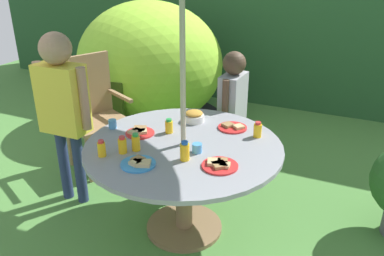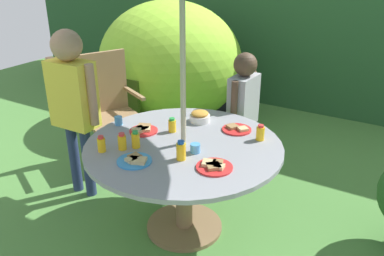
{
  "view_description": "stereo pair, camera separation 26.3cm",
  "coord_description": "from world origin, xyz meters",
  "px_view_note": "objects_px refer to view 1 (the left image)",
  "views": [
    {
      "loc": [
        1.05,
        -2.17,
        1.9
      ],
      "look_at": [
        0.05,
        0.02,
        0.82
      ],
      "focal_mm": 37.31,
      "sensor_mm": 36.0,
      "label": 1
    },
    {
      "loc": [
        1.28,
        -2.05,
        1.9
      ],
      "look_at": [
        0.05,
        0.02,
        0.82
      ],
      "focal_mm": 37.31,
      "sensor_mm": 36.0,
      "label": 2
    }
  ],
  "objects_px": {
    "wooden_chair": "(93,107)",
    "cup_far": "(113,124)",
    "plate_near_left": "(220,165)",
    "plate_center_back": "(140,132)",
    "juice_bottle_front_edge": "(169,126)",
    "plate_mid_left": "(139,163)",
    "juice_bottle_near_right": "(136,143)",
    "garden_table": "(184,163)",
    "snack_bowl": "(194,116)",
    "cup_near": "(197,148)",
    "plate_back_edge": "(233,127)",
    "juice_bottle_center_front": "(185,151)",
    "child_in_grey_shirt": "(233,99)",
    "juice_bottle_mid_right": "(258,130)",
    "child_in_yellow_shirt": "(62,99)",
    "dome_tent": "(150,64)",
    "juice_bottle_far_right": "(102,149)",
    "juice_bottle_far_left": "(122,145)"
  },
  "relations": [
    {
      "from": "wooden_chair",
      "to": "cup_far",
      "type": "height_order",
      "value": "wooden_chair"
    },
    {
      "from": "plate_near_left",
      "to": "plate_center_back",
      "type": "bearing_deg",
      "value": 163.1
    },
    {
      "from": "wooden_chair",
      "to": "juice_bottle_front_edge",
      "type": "relative_size",
      "value": 9.83
    },
    {
      "from": "plate_mid_left",
      "to": "juice_bottle_front_edge",
      "type": "height_order",
      "value": "juice_bottle_front_edge"
    },
    {
      "from": "plate_center_back",
      "to": "juice_bottle_near_right",
      "type": "bearing_deg",
      "value": -63.58
    },
    {
      "from": "garden_table",
      "to": "wooden_chair",
      "type": "distance_m",
      "value": 1.34
    },
    {
      "from": "plate_center_back",
      "to": "cup_far",
      "type": "relative_size",
      "value": 3.12
    },
    {
      "from": "snack_bowl",
      "to": "juice_bottle_near_right",
      "type": "relative_size",
      "value": 1.31
    },
    {
      "from": "snack_bowl",
      "to": "cup_near",
      "type": "relative_size",
      "value": 2.37
    },
    {
      "from": "garden_table",
      "to": "plate_near_left",
      "type": "distance_m",
      "value": 0.41
    },
    {
      "from": "plate_back_edge",
      "to": "juice_bottle_center_front",
      "type": "relative_size",
      "value": 1.67
    },
    {
      "from": "garden_table",
      "to": "child_in_grey_shirt",
      "type": "relative_size",
      "value": 1.17
    },
    {
      "from": "juice_bottle_mid_right",
      "to": "cup_near",
      "type": "distance_m",
      "value": 0.49
    },
    {
      "from": "juice_bottle_near_right",
      "to": "cup_far",
      "type": "xyz_separation_m",
      "value": [
        -0.34,
        0.23,
        -0.02
      ]
    },
    {
      "from": "garden_table",
      "to": "child_in_yellow_shirt",
      "type": "height_order",
      "value": "child_in_yellow_shirt"
    },
    {
      "from": "plate_mid_left",
      "to": "cup_far",
      "type": "relative_size",
      "value": 3.3
    },
    {
      "from": "plate_near_left",
      "to": "plate_center_back",
      "type": "distance_m",
      "value": 0.72
    },
    {
      "from": "dome_tent",
      "to": "juice_bottle_mid_right",
      "type": "relative_size",
      "value": 17.47
    },
    {
      "from": "child_in_grey_shirt",
      "to": "snack_bowl",
      "type": "height_order",
      "value": "child_in_grey_shirt"
    },
    {
      "from": "plate_mid_left",
      "to": "cup_near",
      "type": "height_order",
      "value": "cup_near"
    },
    {
      "from": "snack_bowl",
      "to": "juice_bottle_mid_right",
      "type": "height_order",
      "value": "juice_bottle_mid_right"
    },
    {
      "from": "plate_near_left",
      "to": "cup_near",
      "type": "height_order",
      "value": "cup_near"
    },
    {
      "from": "child_in_yellow_shirt",
      "to": "snack_bowl",
      "type": "xyz_separation_m",
      "value": [
        0.89,
        0.41,
        -0.14
      ]
    },
    {
      "from": "dome_tent",
      "to": "plate_back_edge",
      "type": "height_order",
      "value": "dome_tent"
    },
    {
      "from": "plate_mid_left",
      "to": "cup_far",
      "type": "distance_m",
      "value": 0.61
    },
    {
      "from": "dome_tent",
      "to": "juice_bottle_far_right",
      "type": "bearing_deg",
      "value": -60.12
    },
    {
      "from": "juice_bottle_mid_right",
      "to": "juice_bottle_far_right",
      "type": "bearing_deg",
      "value": -140.13
    },
    {
      "from": "child_in_yellow_shirt",
      "to": "plate_near_left",
      "type": "bearing_deg",
      "value": -8.21
    },
    {
      "from": "child_in_grey_shirt",
      "to": "juice_bottle_near_right",
      "type": "distance_m",
      "value": 1.14
    },
    {
      "from": "cup_near",
      "to": "dome_tent",
      "type": "bearing_deg",
      "value": 127.61
    },
    {
      "from": "garden_table",
      "to": "child_in_grey_shirt",
      "type": "xyz_separation_m",
      "value": [
        0.04,
        0.89,
        0.18
      ]
    },
    {
      "from": "child_in_grey_shirt",
      "to": "plate_center_back",
      "type": "relative_size",
      "value": 5.57
    },
    {
      "from": "garden_table",
      "to": "snack_bowl",
      "type": "distance_m",
      "value": 0.45
    },
    {
      "from": "garden_table",
      "to": "plate_near_left",
      "type": "bearing_deg",
      "value": -29.11
    },
    {
      "from": "plate_center_back",
      "to": "cup_near",
      "type": "relative_size",
      "value": 3.12
    },
    {
      "from": "wooden_chair",
      "to": "cup_near",
      "type": "xyz_separation_m",
      "value": [
        1.34,
        -0.65,
        0.16
      ]
    },
    {
      "from": "wooden_chair",
      "to": "snack_bowl",
      "type": "height_order",
      "value": "wooden_chair"
    },
    {
      "from": "wooden_chair",
      "to": "plate_center_back",
      "type": "bearing_deg",
      "value": -97.57
    },
    {
      "from": "wooden_chair",
      "to": "cup_far",
      "type": "distance_m",
      "value": 0.84
    },
    {
      "from": "wooden_chair",
      "to": "cup_near",
      "type": "distance_m",
      "value": 1.49
    },
    {
      "from": "juice_bottle_far_right",
      "to": "child_in_grey_shirt",
      "type": "bearing_deg",
      "value": 70.6
    },
    {
      "from": "plate_back_edge",
      "to": "juice_bottle_near_right",
      "type": "xyz_separation_m",
      "value": [
        -0.46,
        -0.59,
        0.05
      ]
    },
    {
      "from": "plate_near_left",
      "to": "juice_bottle_front_edge",
      "type": "relative_size",
      "value": 2.11
    },
    {
      "from": "plate_mid_left",
      "to": "juice_bottle_center_front",
      "type": "bearing_deg",
      "value": 37.55
    },
    {
      "from": "snack_bowl",
      "to": "dome_tent",
      "type": "bearing_deg",
      "value": 130.84
    },
    {
      "from": "juice_bottle_far_left",
      "to": "cup_near",
      "type": "height_order",
      "value": "juice_bottle_far_left"
    },
    {
      "from": "plate_center_back",
      "to": "juice_bottle_far_left",
      "type": "xyz_separation_m",
      "value": [
        0.05,
        -0.3,
        0.04
      ]
    },
    {
      "from": "snack_bowl",
      "to": "juice_bottle_far_right",
      "type": "bearing_deg",
      "value": -111.95
    },
    {
      "from": "child_in_yellow_shirt",
      "to": "cup_near",
      "type": "distance_m",
      "value": 1.13
    },
    {
      "from": "child_in_grey_shirt",
      "to": "cup_far",
      "type": "xyz_separation_m",
      "value": [
        -0.63,
        -0.87,
        -0.0
      ]
    }
  ]
}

